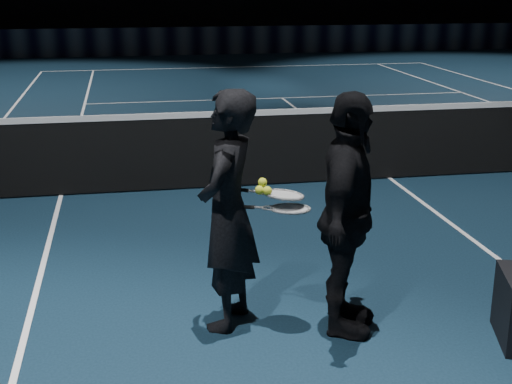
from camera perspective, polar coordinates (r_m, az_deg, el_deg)
floor at (r=9.33m, az=10.65°, el=1.07°), size 36.00×36.00×0.00m
court_lines at (r=9.33m, az=10.65°, el=1.10°), size 10.98×23.78×0.01m
net_mesh at (r=9.22m, az=10.80°, el=3.77°), size 12.80×0.02×0.86m
net_tape at (r=9.13m, az=10.96°, el=6.61°), size 12.80×0.03×0.07m
sponsor_backdrop at (r=24.18m, az=-2.69°, el=12.02°), size 22.00×0.15×0.90m
player_a at (r=5.11m, az=-2.28°, el=-1.55°), size 0.67×0.76×1.76m
player_b at (r=5.05m, az=7.29°, el=-1.91°), size 0.83×1.12×1.76m
racket_lower at (r=5.05m, az=2.77°, el=-1.34°), size 0.71×0.41×0.03m
racket_upper at (r=5.07m, az=2.25°, el=-0.22°), size 0.71×0.37×0.10m
tennis_balls at (r=5.03m, az=0.58°, el=0.32°), size 0.12×0.10×0.12m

